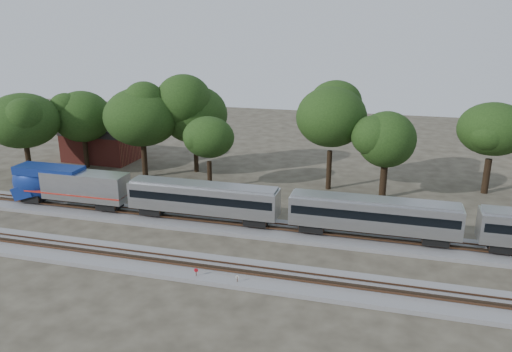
{
  "coord_description": "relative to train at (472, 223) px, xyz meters",
  "views": [
    {
      "loc": [
        17.85,
        -41.39,
        21.4
      ],
      "look_at": [
        5.2,
        5.0,
        6.34
      ],
      "focal_mm": 35.0,
      "sensor_mm": 36.0,
      "label": 1
    }
  ],
  "objects": [
    {
      "name": "tree_4",
      "position": [
        -30.6,
        11.4,
        3.9
      ],
      "size": [
        7.13,
        7.13,
        10.06
      ],
      "color": "black",
      "rests_on": "ground"
    },
    {
      "name": "tree_3",
      "position": [
        -35.27,
        18.36,
        5.4
      ],
      "size": [
        8.66,
        8.66,
        12.2
      ],
      "color": "black",
      "rests_on": "ground"
    },
    {
      "name": "switch_stand_red",
      "position": [
        -23.27,
        -11.78,
        -2.39
      ],
      "size": [
        0.35,
        0.08,
        1.11
      ],
      "rotation": [
        0.0,
        0.0,
        0.14
      ],
      "color": "#512D19",
      "rests_on": "ground"
    },
    {
      "name": "switch_lever",
      "position": [
        -19.14,
        -12.04,
        -2.94
      ],
      "size": [
        0.57,
        0.43,
        0.3
      ],
      "primitive_type": "cube",
      "rotation": [
        0.0,
        0.0,
        -0.3
      ],
      "color": "#512D19",
      "rests_on": "ground"
    },
    {
      "name": "tree_7",
      "position": [
        4.26,
        19.25,
        5.31
      ],
      "size": [
        8.56,
        8.56,
        12.06
      ],
      "color": "black",
      "rests_on": "ground"
    },
    {
      "name": "tree_0",
      "position": [
        -57.5,
        10.03,
        4.93
      ],
      "size": [
        8.18,
        8.18,
        11.53
      ],
      "color": "black",
      "rests_on": "ground"
    },
    {
      "name": "tree_1",
      "position": [
        -52.22,
        16.17,
        4.66
      ],
      "size": [
        7.9,
        7.9,
        11.14
      ],
      "color": "black",
      "rests_on": "ground"
    },
    {
      "name": "track_near",
      "position": [
        -26.08,
        -10.0,
        -2.89
      ],
      "size": [
        160.0,
        5.0,
        0.73
      ],
      "color": "slate",
      "rests_on": "ground"
    },
    {
      "name": "switch_stand_white",
      "position": [
        -19.56,
        -11.84,
        -2.45
      ],
      "size": [
        0.31,
        0.14,
        1.0
      ],
      "rotation": [
        0.0,
        0.0,
        0.34
      ],
      "color": "#512D19",
      "rests_on": "ground"
    },
    {
      "name": "track_far",
      "position": [
        -26.08,
        0.0,
        -2.89
      ],
      "size": [
        160.0,
        5.0,
        0.73
      ],
      "color": "slate",
      "rests_on": "ground"
    },
    {
      "name": "tree_6",
      "position": [
        -8.47,
        13.81,
        4.43
      ],
      "size": [
        7.67,
        7.67,
        10.81
      ],
      "color": "black",
      "rests_on": "ground"
    },
    {
      "name": "tree_5",
      "position": [
        -15.47,
        15.57,
        6.55
      ],
      "size": [
        9.81,
        9.81,
        13.83
      ],
      "color": "black",
      "rests_on": "ground"
    },
    {
      "name": "ground",
      "position": [
        -26.08,
        -6.0,
        -3.09
      ],
      "size": [
        160.0,
        160.0,
        0.0
      ],
      "primitive_type": "plane",
      "color": "#383328",
      "rests_on": "ground"
    },
    {
      "name": "train",
      "position": [
        0.0,
        0.0,
        0.0
      ],
      "size": [
        104.51,
        2.98,
        4.39
      ],
      "color": "#B6B9BE",
      "rests_on": "ground"
    },
    {
      "name": "tree_2",
      "position": [
        -41.29,
        13.9,
        5.55
      ],
      "size": [
        8.8,
        8.8,
        12.41
      ],
      "color": "black",
      "rests_on": "ground"
    },
    {
      "name": "brick_building",
      "position": [
        -52.21,
        20.91,
        -0.43
      ],
      "size": [
        11.31,
        8.2,
        5.3
      ],
      "rotation": [
        0.0,
        0.0,
        -0.04
      ],
      "color": "maroon",
      "rests_on": "ground"
    }
  ]
}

